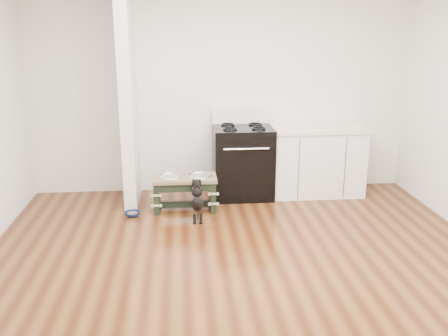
{
  "coord_description": "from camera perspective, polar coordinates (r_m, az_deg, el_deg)",
  "views": [
    {
      "loc": [
        -0.55,
        -4.07,
        2.17
      ],
      "look_at": [
        -0.07,
        1.35,
        0.61
      ],
      "focal_mm": 40.0,
      "sensor_mm": 36.0,
      "label": 1
    }
  ],
  "objects": [
    {
      "name": "oven_range",
      "position": [
        6.5,
        2.14,
        0.86
      ],
      "size": [
        0.76,
        0.69,
        1.14
      ],
      "color": "black",
      "rests_on": "ground"
    },
    {
      "name": "partition_wall",
      "position": [
        6.25,
        -10.9,
        8.13
      ],
      "size": [
        0.15,
        0.8,
        2.7
      ],
      "primitive_type": "cube",
      "color": "silver",
      "rests_on": "ground"
    },
    {
      "name": "cabinet_run",
      "position": [
        6.72,
        10.45,
        0.87
      ],
      "size": [
        1.24,
        0.64,
        0.91
      ],
      "color": "white",
      "rests_on": "ground"
    },
    {
      "name": "puppy",
      "position": [
        5.74,
        -3.09,
        -3.55
      ],
      "size": [
        0.13,
        0.4,
        0.47
      ],
      "color": "black",
      "rests_on": "ground"
    },
    {
      "name": "dog_feeder",
      "position": [
        6.06,
        -4.52,
        -2.08
      ],
      "size": [
        0.77,
        0.41,
        0.44
      ],
      "color": "black",
      "rests_on": "ground"
    },
    {
      "name": "room_shell",
      "position": [
        4.14,
        2.59,
        8.3
      ],
      "size": [
        5.0,
        5.0,
        5.0
      ],
      "color": "silver",
      "rests_on": "ground"
    },
    {
      "name": "ground",
      "position": [
        4.64,
        2.34,
        -11.93
      ],
      "size": [
        5.0,
        5.0,
        0.0
      ],
      "primitive_type": "plane",
      "color": "#3E1B0B",
      "rests_on": "ground"
    },
    {
      "name": "floor_bowl",
      "position": [
        6.01,
        -10.43,
        -5.19
      ],
      "size": [
        0.22,
        0.22,
        0.06
      ],
      "rotation": [
        0.0,
        0.0,
        0.23
      ],
      "color": "navy",
      "rests_on": "ground"
    }
  ]
}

